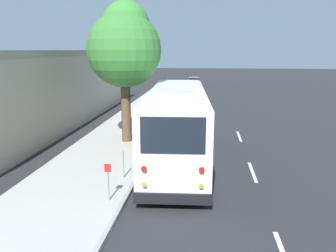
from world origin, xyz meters
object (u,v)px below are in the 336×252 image
object	(u,v)px
parked_sedan_silver	(190,95)
shuttle_bus	(177,121)
parked_sedan_tan	(185,104)
fire_hydrant	(162,115)
parked_sedan_gray	(194,82)
sign_post_near	(108,182)
sign_post_far	(123,164)
street_tree	(125,45)
parked_sedan_blue	(193,87)

from	to	relation	value
parked_sedan_silver	shuttle_bus	bearing A→B (deg)	178.12
parked_sedan_tan	fire_hydrant	world-z (taller)	parked_sedan_tan
parked_sedan_gray	sign_post_near	xyz separation A→B (m)	(-37.41, 1.47, 0.21)
parked_sedan_gray	sign_post_near	world-z (taller)	sign_post_near
parked_sedan_tan	parked_sedan_gray	bearing A→B (deg)	3.84
fire_hydrant	sign_post_far	bearing A→B (deg)	179.78
parked_sedan_tan	fire_hydrant	distance (m)	4.63
shuttle_bus	parked_sedan_tan	size ratio (longest dim) A/B	2.38
parked_sedan_silver	sign_post_near	size ratio (longest dim) A/B	3.26
shuttle_bus	sign_post_near	world-z (taller)	shuttle_bus
street_tree	parked_sedan_blue	bearing A→B (deg)	-6.85
parked_sedan_silver	street_tree	size ratio (longest dim) A/B	0.56
street_tree	sign_post_near	world-z (taller)	street_tree
parked_sedan_blue	street_tree	distance (m)	23.83
parked_sedan_tan	parked_sedan_gray	world-z (taller)	parked_sedan_tan
street_tree	parked_sedan_silver	bearing A→B (deg)	-9.79
parked_sedan_silver	sign_post_far	world-z (taller)	parked_sedan_silver
parked_sedan_silver	sign_post_far	xyz separation A→B (m)	(-21.46, 1.61, 0.09)
shuttle_bus	parked_sedan_silver	xyz separation A→B (m)	(18.71, 0.28, -1.30)
parked_sedan_tan	sign_post_far	bearing A→B (deg)	178.31
shuttle_bus	parked_sedan_silver	world-z (taller)	shuttle_bus
parked_sedan_blue	fire_hydrant	world-z (taller)	parked_sedan_blue
parked_sedan_gray	fire_hydrant	distance (m)	24.37
sign_post_far	sign_post_near	bearing A→B (deg)	180.00
parked_sedan_silver	parked_sedan_tan	bearing A→B (deg)	176.01
shuttle_bus	street_tree	size ratio (longest dim) A/B	1.38
shuttle_bus	parked_sedan_blue	size ratio (longest dim) A/B	2.30
parked_sedan_tan	sign_post_near	bearing A→B (deg)	178.95
shuttle_bus	street_tree	world-z (taller)	street_tree
parked_sedan_tan	parked_sedan_blue	bearing A→B (deg)	3.14
shuttle_bus	parked_sedan_gray	bearing A→B (deg)	-2.76
parked_sedan_silver	parked_sedan_blue	size ratio (longest dim) A/B	0.93
parked_sedan_silver	sign_post_far	size ratio (longest dim) A/B	3.87
parked_sedan_blue	sign_post_far	world-z (taller)	parked_sedan_blue
parked_sedan_tan	sign_post_far	xyz separation A→B (m)	(-15.44, 1.48, 0.07)
street_tree	fire_hydrant	size ratio (longest dim) A/B	9.30
sign_post_near	fire_hydrant	bearing A→B (deg)	-0.19
shuttle_bus	parked_sedan_gray	distance (m)	32.65
shuttle_bus	sign_post_near	distance (m)	5.26
street_tree	sign_post_far	xyz separation A→B (m)	(-5.42, -1.15, -4.66)
parked_sedan_blue	street_tree	world-z (taller)	street_tree
street_tree	sign_post_far	world-z (taller)	street_tree
parked_sedan_gray	fire_hydrant	xyz separation A→B (m)	(-24.33, 1.42, -0.05)
parked_sedan_blue	street_tree	size ratio (longest dim) A/B	0.60
parked_sedan_tan	parked_sedan_silver	bearing A→B (deg)	2.53
parked_sedan_tan	sign_post_far	size ratio (longest dim) A/B	4.02
shuttle_bus	parked_sedan_silver	size ratio (longest dim) A/B	2.47
parked_sedan_gray	sign_post_far	world-z (taller)	parked_sedan_gray
parked_sedan_tan	parked_sedan_blue	distance (m)	13.17
shuttle_bus	sign_post_far	size ratio (longest dim) A/B	9.58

